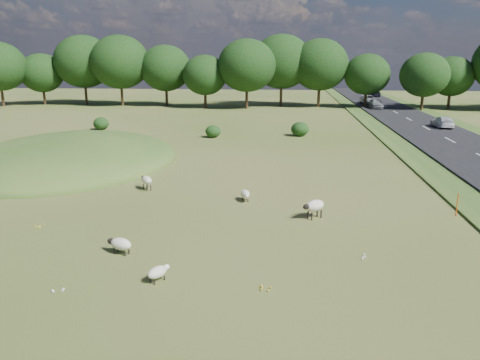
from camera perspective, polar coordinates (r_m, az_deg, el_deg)
name	(u,v)px	position (r m, az deg, el deg)	size (l,w,h in m)	color
ground	(237,146)	(42.75, -0.43, 4.15)	(160.00, 160.00, 0.00)	#3A5A1C
mound	(71,162)	(38.47, -19.90, 2.09)	(16.00, 20.00, 4.00)	#33561E
road	(432,132)	(54.53, 22.32, 5.46)	(8.00, 150.00, 0.25)	black
treeline	(254,66)	(77.44, 1.77, 13.70)	(96.28, 14.66, 11.70)	black
shrubs	(207,128)	(49.71, -4.02, 6.39)	(23.87, 5.66, 1.47)	black
marker_post	(457,205)	(26.00, 24.96, -2.77)	(0.06, 0.06, 1.20)	#D8590C
sheep_0	(314,206)	(23.52, 9.05, -3.12)	(1.27, 1.18, 0.95)	beige
sheep_1	(245,194)	(26.15, 0.66, -1.74)	(0.67, 1.13, 0.63)	beige
sheep_2	(158,272)	(17.26, -9.99, -10.98)	(0.80, 1.00, 0.57)	beige
sheep_3	(120,244)	(19.82, -14.39, -7.56)	(1.23, 0.81, 0.68)	beige
sheep_4	(146,180)	(28.87, -11.34, -0.03)	(1.03, 1.17, 0.86)	beige
car_2	(443,122)	(57.62, 23.47, 6.53)	(1.73, 4.26, 1.24)	white
car_3	(374,93)	(100.93, 16.05, 10.18)	(2.01, 4.95, 1.44)	black
car_4	(376,104)	(76.47, 16.26, 8.93)	(1.72, 4.28, 1.46)	#A3A4AA
car_5	(368,100)	(83.90, 15.37, 9.44)	(2.39, 5.19, 1.44)	#B8BCC1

